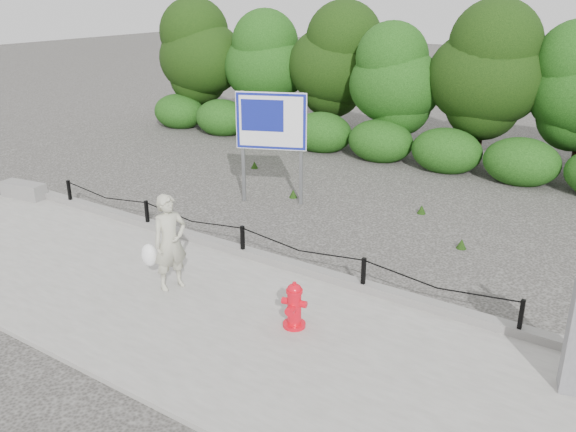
% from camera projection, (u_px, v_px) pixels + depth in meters
% --- Properties ---
extents(ground, '(90.00, 90.00, 0.00)m').
position_uv_depth(ground, '(243.00, 260.00, 11.38)').
color(ground, '#2D2B28').
rests_on(ground, ground).
extents(sidewalk, '(14.00, 4.00, 0.08)m').
position_uv_depth(sidewalk, '(167.00, 301.00, 9.82)').
color(sidewalk, gray).
rests_on(sidewalk, ground).
extents(curb, '(14.00, 0.22, 0.14)m').
position_uv_depth(curb, '(245.00, 252.00, 11.37)').
color(curb, slate).
rests_on(curb, sidewalk).
extents(chain_barrier, '(10.06, 0.06, 0.60)m').
position_uv_depth(chain_barrier, '(243.00, 237.00, 11.22)').
color(chain_barrier, black).
rests_on(chain_barrier, sidewalk).
extents(treeline, '(20.44, 3.67, 4.68)m').
position_uv_depth(treeline, '(447.00, 71.00, 17.19)').
color(treeline, black).
rests_on(treeline, ground).
extents(fire_hydrant, '(0.40, 0.42, 0.73)m').
position_uv_depth(fire_hydrant, '(294.00, 306.00, 8.88)').
color(fire_hydrant, red).
rests_on(fire_hydrant, sidewalk).
extents(pedestrian, '(0.78, 0.69, 1.62)m').
position_uv_depth(pedestrian, '(169.00, 243.00, 9.92)').
color(pedestrian, '#ACAB93').
rests_on(pedestrian, sidewalk).
extents(concrete_block, '(1.17, 0.56, 0.36)m').
position_uv_depth(concrete_block, '(24.00, 190.00, 14.45)').
color(concrete_block, slate).
rests_on(concrete_block, sidewalk).
extents(advertising_sign, '(1.51, 0.72, 2.60)m').
position_uv_depth(advertising_sign, '(271.00, 126.00, 13.72)').
color(advertising_sign, slate).
rests_on(advertising_sign, ground).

